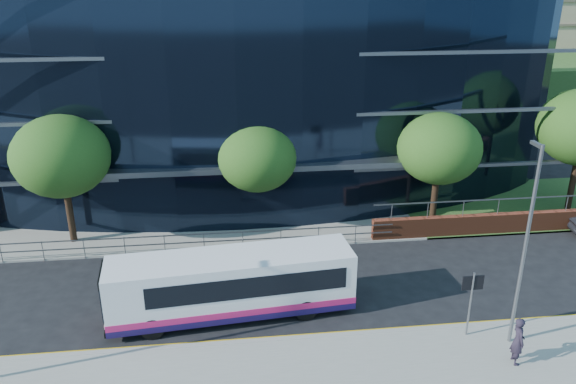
{
  "coord_description": "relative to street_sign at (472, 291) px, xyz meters",
  "views": [
    {
      "loc": [
        -4.77,
        -19.31,
        13.66
      ],
      "look_at": [
        -1.5,
        8.0,
        2.77
      ],
      "focal_mm": 35.0,
      "sensor_mm": 36.0,
      "label": 1
    }
  ],
  "objects": [
    {
      "name": "tree_far_c",
      "position": [
        2.5,
        10.59,
        2.39
      ],
      "size": [
        4.62,
        4.62,
        6.51
      ],
      "color": "black",
      "rests_on": "ground"
    },
    {
      "name": "yellow_line_outer",
      "position": [
        -4.5,
        0.79,
        -2.14
      ],
      "size": [
        80.0,
        0.08,
        0.01
      ],
      "primitive_type": "cube",
      "color": "gold",
      "rests_on": "ground"
    },
    {
      "name": "guard_railings",
      "position": [
        -12.5,
        8.59,
        -1.33
      ],
      "size": [
        24.0,
        0.05,
        1.1
      ],
      "color": "slate",
      "rests_on": "ground"
    },
    {
      "name": "street_sign",
      "position": [
        0.0,
        0.0,
        0.0
      ],
      "size": [
        0.85,
        0.09,
        2.8
      ],
      "color": "slate",
      "rests_on": "pavement_near"
    },
    {
      "name": "glass_office",
      "position": [
        -8.5,
        22.44,
        5.85
      ],
      "size": [
        44.0,
        23.1,
        16.0
      ],
      "color": "black",
      "rests_on": "ground"
    },
    {
      "name": "far_forecourt",
      "position": [
        -10.5,
        12.59,
        -2.1
      ],
      "size": [
        50.0,
        8.0,
        0.1
      ],
      "primitive_type": "cube",
      "color": "gray",
      "rests_on": "ground"
    },
    {
      "name": "streetlight_east",
      "position": [
        1.5,
        -0.59,
        2.29
      ],
      "size": [
        0.15,
        0.77,
        8.0
      ],
      "color": "slate",
      "rests_on": "pavement_near"
    },
    {
      "name": "pedestrian",
      "position": [
        1.09,
        -1.84,
        -1.06
      ],
      "size": [
        0.51,
        0.73,
        1.88
      ],
      "primitive_type": "imported",
      "rotation": [
        0.0,
        0.0,
        1.48
      ],
      "color": "black",
      "rests_on": "pavement_near"
    },
    {
      "name": "ground",
      "position": [
        -4.5,
        1.59,
        -2.15
      ],
      "size": [
        200.0,
        200.0,
        0.0
      ],
      "primitive_type": "plane",
      "color": "black",
      "rests_on": "ground"
    },
    {
      "name": "tree_dist_e",
      "position": [
        19.5,
        41.59,
        2.39
      ],
      "size": [
        4.62,
        4.62,
        6.51
      ],
      "color": "black",
      "rests_on": "ground"
    },
    {
      "name": "tree_far_a",
      "position": [
        -17.5,
        10.59,
        2.71
      ],
      "size": [
        4.95,
        4.95,
        6.98
      ],
      "color": "black",
      "rests_on": "ground"
    },
    {
      "name": "yellow_line_inner",
      "position": [
        -4.5,
        0.94,
        -2.14
      ],
      "size": [
        80.0,
        0.08,
        0.01
      ],
      "primitive_type": "cube",
      "color": "gold",
      "rests_on": "ground"
    },
    {
      "name": "kerb",
      "position": [
        -4.5,
        0.59,
        -2.07
      ],
      "size": [
        80.0,
        0.25,
        0.16
      ],
      "primitive_type": "cube",
      "color": "gray",
      "rests_on": "ground"
    },
    {
      "name": "city_bus",
      "position": [
        -9.09,
        2.75,
        -0.68
      ],
      "size": [
        10.39,
        3.26,
        2.76
      ],
      "rotation": [
        0.0,
        0.0,
        0.09
      ],
      "color": "white",
      "rests_on": "ground"
    },
    {
      "name": "tree_far_b",
      "position": [
        -7.5,
        11.09,
        2.06
      ],
      "size": [
        4.29,
        4.29,
        6.05
      ],
      "color": "black",
      "rests_on": "ground"
    }
  ]
}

